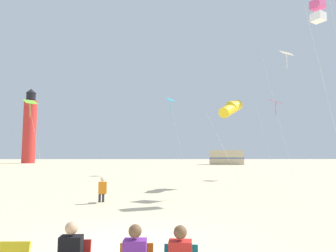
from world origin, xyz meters
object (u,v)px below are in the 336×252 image
object	(u,v)px
kite_tube_gold	(231,108)
kite_diamond_lime	(31,105)
kite_diamond_white	(286,58)
kite_flyer_standing	(102,189)
kite_diamond_scarlet	(275,104)
kite_box_rainbow	(318,12)
lighthouse_distant	(30,128)
kite_diamond_cyan	(171,103)
rv_van_tan	(226,157)

from	to	relation	value
kite_tube_gold	kite_diamond_lime	distance (m)	15.13
kite_tube_gold	kite_diamond_lime	bearing A→B (deg)	167.84
kite_diamond_white	kite_diamond_lime	world-z (taller)	kite_diamond_white
kite_flyer_standing	kite_diamond_scarlet	distance (m)	18.69
kite_flyer_standing	kite_box_rainbow	xyz separation A→B (m)	(11.06, 1.66, 9.22)
kite_tube_gold	kite_box_rainbow	world-z (taller)	kite_box_rainbow
kite_diamond_lime	lighthouse_distant	world-z (taller)	lighthouse_distant
kite_tube_gold	kite_diamond_lime	size ratio (longest dim) A/B	0.93
kite_diamond_cyan	rv_van_tan	distance (m)	28.86
kite_diamond_scarlet	kite_diamond_lime	distance (m)	20.53
kite_diamond_scarlet	kite_diamond_white	world-z (taller)	kite_diamond_white
kite_diamond_scarlet	kite_box_rainbow	size ratio (longest dim) A/B	0.67
kite_tube_gold	kite_box_rainbow	xyz separation A→B (m)	(3.86, -4.12, 4.63)
kite_box_rainbow	kite_diamond_white	world-z (taller)	kite_box_rainbow
kite_diamond_white	kite_diamond_lime	xyz separation A→B (m)	(-19.41, 1.20, -3.32)
kite_tube_gold	rv_van_tan	bearing A→B (deg)	78.76
kite_flyer_standing	kite_diamond_scarlet	xyz separation A→B (m)	(12.66, 12.38, 5.96)
kite_flyer_standing	kite_diamond_cyan	size ratio (longest dim) A/B	0.14
kite_diamond_scarlet	kite_diamond_white	size ratio (longest dim) A/B	0.71
kite_diamond_scarlet	kite_diamond_lime	world-z (taller)	kite_diamond_scarlet
kite_box_rainbow	kite_diamond_scarlet	bearing A→B (deg)	81.52
kite_flyer_standing	lighthouse_distant	world-z (taller)	lighthouse_distant
rv_van_tan	kite_diamond_cyan	bearing A→B (deg)	-109.29
kite_tube_gold	rv_van_tan	xyz separation A→B (m)	(7.50, 37.72, -3.82)
kite_diamond_white	rv_van_tan	bearing A→B (deg)	85.43
kite_diamond_scarlet	kite_diamond_lime	size ratio (longest dim) A/B	1.10
kite_diamond_lime	rv_van_tan	distance (m)	41.35
lighthouse_distant	kite_diamond_scarlet	bearing A→B (deg)	-44.43
kite_flyer_standing	kite_diamond_white	size ratio (longest dim) A/B	0.12
kite_diamond_scarlet	kite_diamond_white	distance (m)	5.41
kite_tube_gold	lighthouse_distant	bearing A→B (deg)	127.09
kite_diamond_white	lighthouse_distant	bearing A→B (deg)	131.83
kite_box_rainbow	kite_diamond_lime	xyz separation A→B (m)	(-18.64, 7.31, -3.87)
kite_flyer_standing	kite_box_rainbow	bearing A→B (deg)	169.67
kite_tube_gold	kite_diamond_lime	world-z (taller)	kite_diamond_lime
kite_diamond_lime	kite_tube_gold	bearing A→B (deg)	-12.16
lighthouse_distant	rv_van_tan	world-z (taller)	lighthouse_distant
kite_diamond_scarlet	kite_diamond_cyan	world-z (taller)	kite_diamond_cyan
kite_flyer_standing	lighthouse_distant	bearing A→B (deg)	-80.80
kite_diamond_scarlet	rv_van_tan	distance (m)	31.62
kite_flyer_standing	kite_tube_gold	distance (m)	10.31
kite_diamond_scarlet	lighthouse_distant	world-z (taller)	lighthouse_distant
kite_flyer_standing	rv_van_tan	distance (m)	45.93
kite_tube_gold	kite_diamond_lime	xyz separation A→B (m)	(-14.78, 3.18, 0.76)
kite_diamond_white	rv_van_tan	size ratio (longest dim) A/B	1.50
kite_diamond_lime	lighthouse_distant	distance (m)	47.52
kite_box_rainbow	rv_van_tan	distance (m)	42.84
kite_tube_gold	kite_box_rainbow	bearing A→B (deg)	-46.86
kite_diamond_scarlet	kite_tube_gold	size ratio (longest dim) A/B	1.19
kite_diamond_scarlet	kite_tube_gold	distance (m)	8.67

